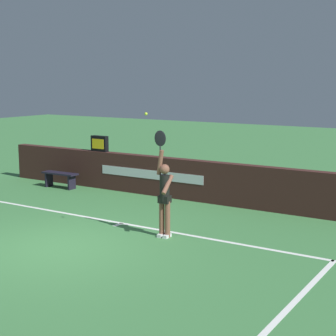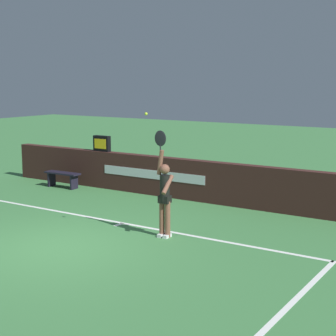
% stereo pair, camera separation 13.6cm
% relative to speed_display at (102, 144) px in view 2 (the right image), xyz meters
% --- Properties ---
extents(ground_plane, '(60.00, 60.00, 0.00)m').
position_rel_speed_display_xyz_m(ground_plane, '(3.16, -5.24, -1.40)').
color(ground_plane, '#3E7D42').
extents(court_lines, '(10.18, 5.84, 0.00)m').
position_rel_speed_display_xyz_m(court_lines, '(3.16, -5.90, -1.40)').
color(court_lines, white).
rests_on(court_lines, ground).
extents(back_wall, '(13.36, 0.30, 1.16)m').
position_rel_speed_display_xyz_m(back_wall, '(3.16, 0.00, -0.82)').
color(back_wall, '#3F201C').
rests_on(back_wall, ground).
extents(speed_display, '(0.59, 0.17, 0.49)m').
position_rel_speed_display_xyz_m(speed_display, '(0.00, 0.00, 0.00)').
color(speed_display, black).
rests_on(speed_display, back_wall).
extents(tennis_player, '(0.42, 0.43, 2.33)m').
position_rel_speed_display_xyz_m(tennis_player, '(4.62, -3.45, -0.44)').
color(tennis_player, brown).
rests_on(tennis_player, ground).
extents(tennis_ball, '(0.06, 0.06, 0.06)m').
position_rel_speed_display_xyz_m(tennis_ball, '(4.38, -3.78, 1.29)').
color(tennis_ball, '#C6E433').
extents(courtside_bench_near, '(1.25, 0.40, 0.49)m').
position_rel_speed_display_xyz_m(courtside_bench_near, '(-1.03, -0.73, -1.04)').
color(courtside_bench_near, black).
rests_on(courtside_bench_near, ground).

